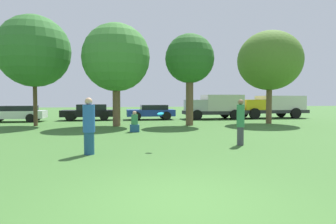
{
  "coord_description": "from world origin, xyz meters",
  "views": [
    {
      "loc": [
        -1.14,
        -4.56,
        1.74
      ],
      "look_at": [
        1.09,
        5.62,
        1.27
      ],
      "focal_mm": 30.41,
      "sensor_mm": 36.0,
      "label": 1
    }
  ],
  "objects": [
    {
      "name": "parked_car_blue",
      "position": [
        2.69,
        19.57,
        0.68
      ],
      "size": [
        4.11,
        2.22,
        1.26
      ],
      "rotation": [
        0.0,
        0.0,
        3.11
      ],
      "color": "#1E389E",
      "rests_on": "ground"
    },
    {
      "name": "parked_car_white",
      "position": [
        -7.95,
        19.4,
        0.67
      ],
      "size": [
        4.5,
        2.09,
        1.24
      ],
      "rotation": [
        0.0,
        0.0,
        3.11
      ],
      "color": "silver",
      "rests_on": "ground"
    },
    {
      "name": "person_catcher",
      "position": [
        3.85,
        5.34,
        0.89
      ],
      "size": [
        0.29,
        0.29,
        1.74
      ],
      "rotation": [
        0.0,
        0.0,
        -3.02
      ],
      "color": "#3F3F47",
      "rests_on": "ground"
    },
    {
      "name": "tree_1",
      "position": [
        -5.63,
        15.39,
        4.84
      ],
      "size": [
        4.62,
        4.62,
        7.16
      ],
      "color": "brown",
      "rests_on": "ground"
    },
    {
      "name": "tree_2",
      "position": [
        -0.46,
        14.11,
        4.4
      ],
      "size": [
        4.35,
        4.35,
        6.6
      ],
      "color": "brown",
      "rests_on": "ground"
    },
    {
      "name": "bystander_sitting",
      "position": [
        0.36,
        10.56,
        0.45
      ],
      "size": [
        0.47,
        0.4,
        1.12
      ],
      "color": "navy",
      "rests_on": "ground"
    },
    {
      "name": "frisbee",
      "position": [
        0.7,
        5.03,
        1.25
      ],
      "size": [
        0.24,
        0.23,
        0.12
      ],
      "color": "#19B2D8"
    },
    {
      "name": "parked_car_black",
      "position": [
        -2.48,
        19.91,
        0.71
      ],
      "size": [
        4.35,
        1.97,
        1.32
      ],
      "rotation": [
        0.0,
        0.0,
        3.11
      ],
      "color": "black",
      "rests_on": "ground"
    },
    {
      "name": "person_thrower",
      "position": [
        -1.66,
        4.68,
        0.9
      ],
      "size": [
        0.37,
        0.37,
        1.79
      ],
      "rotation": [
        0.0,
        0.0,
        0.12
      ],
      "color": "navy",
      "rests_on": "ground"
    },
    {
      "name": "tree_4",
      "position": [
        10.32,
        13.81,
        4.49
      ],
      "size": [
        4.52,
        4.52,
        6.61
      ],
      "color": "brown",
      "rests_on": "ground"
    },
    {
      "name": "delivery_truck_silver",
      "position": [
        8.36,
        19.19,
        1.18
      ],
      "size": [
        5.42,
        2.61,
        2.13
      ],
      "rotation": [
        0.0,
        0.0,
        3.11
      ],
      "color": "#2D2D33",
      "rests_on": "ground"
    },
    {
      "name": "ground_plane",
      "position": [
        0.0,
        0.0,
        0.0
      ],
      "size": [
        120.0,
        120.0,
        0.0
      ],
      "primitive_type": "plane",
      "color": "#3D6B2D"
    },
    {
      "name": "tree_3",
      "position": [
        4.33,
        13.65,
        4.38
      ],
      "size": [
        3.26,
        3.26,
        6.07
      ],
      "color": "brown",
      "rests_on": "ground"
    },
    {
      "name": "delivery_truck_yellow",
      "position": [
        14.0,
        19.2,
        1.18
      ],
      "size": [
        6.44,
        2.76,
        2.06
      ],
      "rotation": [
        0.0,
        0.0,
        3.11
      ],
      "color": "#2D2D33",
      "rests_on": "ground"
    }
  ]
}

